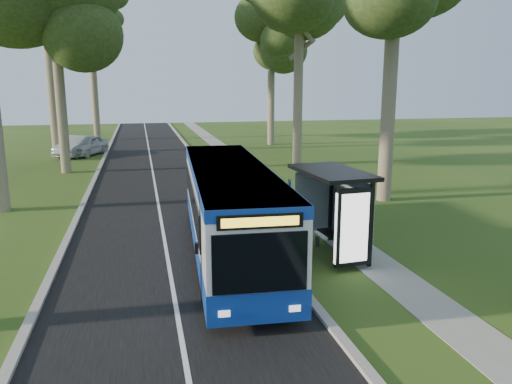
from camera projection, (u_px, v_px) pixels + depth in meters
ground at (268, 249)px, 17.53m from camera, size 120.00×120.00×0.00m
road at (156, 194)px, 26.27m from camera, size 7.00×100.00×0.02m
kerb_east at (222, 190)px, 27.03m from camera, size 0.25×100.00×0.12m
kerb_west at (87, 196)px, 25.49m from camera, size 0.25×100.00×0.12m
centre_line at (156, 193)px, 26.27m from camera, size 0.12×100.00×0.00m
footpath at (275, 188)px, 27.71m from camera, size 1.50×100.00×0.02m
bus at (230, 210)px, 16.52m from camera, size 3.08×11.60×3.04m
bus_stop_sign at (289, 212)px, 15.81m from camera, size 0.11×0.39×2.76m
bus_shelter at (341, 198)px, 16.07m from camera, size 2.09×3.51×2.90m
litter_bin at (264, 207)px, 21.25m from camera, size 0.61×0.61×1.06m
car_white at (87, 145)px, 40.53m from camera, size 3.60×5.09×1.61m
car_silver at (77, 146)px, 39.89m from camera, size 3.40×5.10×1.59m
tree_west_c at (54, 11)px, 30.54m from camera, size 5.20×5.20×13.57m
tree_west_e at (90, 30)px, 49.52m from camera, size 5.20×5.20×14.69m
tree_east_c at (299, 13)px, 33.96m from camera, size 5.20×5.20×14.08m
tree_east_d at (271, 32)px, 45.67m from camera, size 5.20×5.20×13.94m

